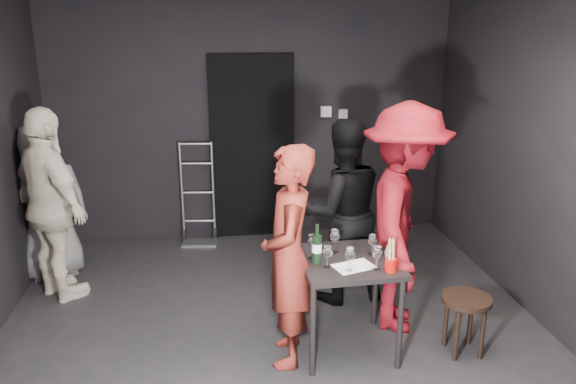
{
  "coord_description": "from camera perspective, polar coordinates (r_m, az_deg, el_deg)",
  "views": [
    {
      "loc": [
        -0.42,
        -3.84,
        2.47
      ],
      "look_at": [
        0.12,
        0.25,
        1.19
      ],
      "focal_mm": 35.0,
      "sensor_mm": 36.0,
      "label": 1
    }
  ],
  "objects": [
    {
      "name": "floor",
      "position": [
        4.58,
        -1.15,
        -15.38
      ],
      "size": [
        4.5,
        5.0,
        0.02
      ],
      "primitive_type": "cube",
      "color": "black",
      "rests_on": "ground"
    },
    {
      "name": "wall_back",
      "position": [
        6.45,
        -3.73,
        7.21
      ],
      "size": [
        4.5,
        0.04,
        2.7
      ],
      "primitive_type": "cube",
      "color": "black",
      "rests_on": "ground"
    },
    {
      "name": "wall_right",
      "position": [
        4.81,
        26.48,
        1.92
      ],
      "size": [
        0.04,
        5.0,
        2.7
      ],
      "primitive_type": "cube",
      "color": "black",
      "rests_on": "ground"
    },
    {
      "name": "doorway",
      "position": [
        6.45,
        -3.64,
        4.49
      ],
      "size": [
        0.95,
        0.1,
        2.1
      ],
      "primitive_type": "cube",
      "color": "black",
      "rests_on": "ground"
    },
    {
      "name": "wallbox_upper",
      "position": [
        6.5,
        3.86,
        8.17
      ],
      "size": [
        0.12,
        0.06,
        0.12
      ],
      "primitive_type": "cube",
      "color": "#B7B7B2",
      "rests_on": "wall_back"
    },
    {
      "name": "wallbox_lower",
      "position": [
        6.55,
        5.58,
        7.75
      ],
      "size": [
        0.1,
        0.06,
        0.14
      ],
      "primitive_type": "cube",
      "color": "#B7B7B2",
      "rests_on": "wall_back"
    },
    {
      "name": "hand_truck",
      "position": [
        6.51,
        -9.01,
        -3.24
      ],
      "size": [
        0.39,
        0.33,
        1.17
      ],
      "rotation": [
        0.0,
        0.0,
        -0.1
      ],
      "color": "#B2B2B7",
      "rests_on": "floor"
    },
    {
      "name": "tasting_table",
      "position": [
        4.28,
        6.1,
        -8.0
      ],
      "size": [
        0.72,
        0.72,
        0.75
      ],
      "rotation": [
        0.0,
        0.0,
        0.04
      ],
      "color": "black",
      "rests_on": "floor"
    },
    {
      "name": "stool",
      "position": [
        4.53,
        17.62,
        -11.12
      ],
      "size": [
        0.37,
        0.37,
        0.47
      ],
      "rotation": [
        0.0,
        0.0,
        0.23
      ],
      "color": "black",
      "rests_on": "floor"
    },
    {
      "name": "server_red",
      "position": [
        4.03,
        0.06,
        -5.54
      ],
      "size": [
        0.51,
        0.71,
        1.82
      ],
      "primitive_type": "imported",
      "rotation": [
        0.0,
        0.0,
        -1.68
      ],
      "color": "maroon",
      "rests_on": "floor"
    },
    {
      "name": "woman_black",
      "position": [
        4.96,
        5.48,
        -0.98
      ],
      "size": [
        0.94,
        0.57,
        1.85
      ],
      "primitive_type": "imported",
      "rotation": [
        0.0,
        0.0,
        3.23
      ],
      "color": "black",
      "rests_on": "floor"
    },
    {
      "name": "man_maroon",
      "position": [
        4.52,
        11.86,
        0.05
      ],
      "size": [
        1.13,
        1.65,
        2.33
      ],
      "primitive_type": "imported",
      "rotation": [
        0.0,
        0.0,
        1.25
      ],
      "color": "maroon",
      "rests_on": "floor"
    },
    {
      "name": "bystander_cream",
      "position": [
        5.33,
        -23.09,
        0.23
      ],
      "size": [
        1.24,
        1.29,
        2.07
      ],
      "primitive_type": "imported",
      "rotation": [
        0.0,
        0.0,
        2.3
      ],
      "color": "beige",
      "rests_on": "floor"
    },
    {
      "name": "bystander_grey",
      "position": [
        5.89,
        -23.38,
        -0.59
      ],
      "size": [
        0.89,
        0.69,
        1.62
      ],
      "primitive_type": "imported",
      "rotation": [
        0.0,
        0.0,
        3.51
      ],
      "color": "slate",
      "rests_on": "floor"
    },
    {
      "name": "tasting_mat",
      "position": [
        4.12,
        6.71,
        -7.52
      ],
      "size": [
        0.33,
        0.27,
        0.0
      ],
      "primitive_type": "cube",
      "rotation": [
        0.0,
        0.0,
        0.3
      ],
      "color": "white",
      "rests_on": "tasting_table"
    },
    {
      "name": "wine_glass_a",
      "position": [
        4.06,
        4.05,
        -6.47
      ],
      "size": [
        0.08,
        0.08,
        0.18
      ],
      "primitive_type": null,
      "rotation": [
        0.0,
        0.0,
        -0.26
      ],
      "color": "white",
      "rests_on": "tasting_table"
    },
    {
      "name": "wine_glass_b",
      "position": [
        4.19,
        2.52,
        -5.45
      ],
      "size": [
        0.1,
        0.1,
        0.21
      ],
      "primitive_type": null,
      "rotation": [
        0.0,
        0.0,
        0.33
      ],
      "color": "white",
      "rests_on": "tasting_table"
    },
    {
      "name": "wine_glass_c",
      "position": [
        4.3,
        4.75,
        -4.89
      ],
      "size": [
        0.1,
        0.1,
        0.21
      ],
      "primitive_type": null,
      "rotation": [
        0.0,
        0.0,
        -0.3
      ],
      "color": "white",
      "rests_on": "tasting_table"
    },
    {
      "name": "wine_glass_d",
      "position": [
        4.02,
        6.3,
        -6.69
      ],
      "size": [
        0.1,
        0.1,
        0.2
      ],
      "primitive_type": null,
      "rotation": [
        0.0,
        0.0,
        -0.35
      ],
      "color": "white",
      "rests_on": "tasting_table"
    },
    {
      "name": "wine_glass_e",
      "position": [
        4.07,
        9.01,
        -6.5
      ],
      "size": [
        0.09,
        0.09,
        0.19
      ],
      "primitive_type": null,
      "rotation": [
        0.0,
        0.0,
        0.19
      ],
      "color": "white",
      "rests_on": "tasting_table"
    },
    {
      "name": "wine_glass_f",
      "position": [
        4.31,
        8.55,
        -5.22
      ],
      "size": [
        0.09,
        0.09,
        0.18
      ],
      "primitive_type": null,
      "rotation": [
        0.0,
        0.0,
        0.32
      ],
      "color": "white",
      "rests_on": "tasting_table"
    },
    {
      "name": "wine_bottle",
      "position": [
        4.13,
        2.94,
        -5.69
      ],
      "size": [
        0.07,
        0.07,
        0.3
      ],
      "rotation": [
        0.0,
        0.0,
        0.23
      ],
      "color": "black",
      "rests_on": "tasting_table"
    },
    {
      "name": "breadstick_cup",
      "position": [
        4.05,
        10.46,
        -6.38
      ],
      "size": [
        0.08,
        0.08,
        0.26
      ],
      "rotation": [
        0.0,
        0.0,
        0.26
      ],
      "color": "#B90C06",
      "rests_on": "tasting_table"
    },
    {
      "name": "reserved_card",
      "position": [
        4.33,
        10.1,
        -5.81
      ],
      "size": [
        0.1,
        0.13,
        0.09
      ],
      "primitive_type": null,
      "rotation": [
        0.0,
        0.0,
        -0.22
      ],
      "color": "white",
      "rests_on": "tasting_table"
    }
  ]
}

